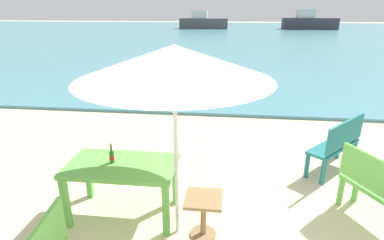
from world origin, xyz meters
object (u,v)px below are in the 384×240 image
(bench_teal_center, at_px, (338,142))
(beer_bottle_amber, at_px, (112,156))
(picnic_table_green, at_px, (122,171))
(boat_fishing_trawler, at_px, (309,22))
(patio_umbrella, at_px, (174,63))
(side_table_wood, at_px, (203,211))
(swimmer_person, at_px, (219,70))
(boat_ferry, at_px, (203,22))
(bench_green_left, at_px, (384,191))

(bench_teal_center, bearing_deg, beer_bottle_amber, -155.12)
(picnic_table_green, bearing_deg, bench_teal_center, 26.08)
(beer_bottle_amber, xyz_separation_m, boat_fishing_trawler, (10.87, 37.69, 0.07))
(patio_umbrella, bearing_deg, picnic_table_green, 160.36)
(side_table_wood, bearing_deg, bench_teal_center, 41.67)
(patio_umbrella, height_order, boat_fishing_trawler, boat_fishing_trawler)
(bench_teal_center, bearing_deg, patio_umbrella, -142.90)
(patio_umbrella, bearing_deg, side_table_wood, -5.58)
(beer_bottle_amber, height_order, side_table_wood, beer_bottle_amber)
(picnic_table_green, relative_size, swimmer_person, 3.41)
(swimmer_person, xyz_separation_m, boat_ferry, (-3.05, 28.12, 0.62))
(side_table_wood, xyz_separation_m, swimmer_person, (-0.15, 9.65, -0.11))
(side_table_wood, bearing_deg, beer_bottle_amber, 164.99)
(bench_teal_center, bearing_deg, boat_ferry, 98.39)
(boat_fishing_trawler, bearing_deg, boat_ferry, -178.92)
(beer_bottle_amber, relative_size, bench_green_left, 0.21)
(patio_umbrella, relative_size, bench_green_left, 1.86)
(beer_bottle_amber, xyz_separation_m, side_table_wood, (1.22, -0.33, -0.50))
(boat_ferry, bearing_deg, picnic_table_green, -86.77)
(boat_ferry, bearing_deg, bench_teal_center, -81.61)
(beer_bottle_amber, height_order, boat_fishing_trawler, boat_fishing_trawler)
(bench_green_left, bearing_deg, boat_fishing_trawler, 78.77)
(bench_green_left, xyz_separation_m, boat_fishing_trawler, (7.47, 37.61, 0.38))
(bench_teal_center, height_order, swimmer_person, bench_teal_center)
(boat_ferry, bearing_deg, bench_green_left, -81.80)
(beer_bottle_amber, bearing_deg, bench_green_left, 1.34)
(picnic_table_green, xyz_separation_m, bench_teal_center, (3.18, 1.56, -0.11))
(patio_umbrella, relative_size, swimmer_person, 5.61)
(side_table_wood, relative_size, boat_ferry, 0.09)
(picnic_table_green, xyz_separation_m, boat_ferry, (-2.11, 37.47, 0.21))
(picnic_table_green, bearing_deg, beer_bottle_amber, 169.96)
(beer_bottle_amber, distance_m, boat_ferry, 37.50)
(beer_bottle_amber, relative_size, swimmer_person, 0.65)
(bench_green_left, bearing_deg, beer_bottle_amber, -178.66)
(boat_fishing_trawler, bearing_deg, bench_teal_center, -101.81)
(patio_umbrella, xyz_separation_m, swimmer_person, (0.18, 9.62, -1.88))
(boat_ferry, bearing_deg, patio_umbrella, -85.64)
(picnic_table_green, xyz_separation_m, beer_bottle_amber, (-0.13, 0.02, 0.20))
(side_table_wood, relative_size, boat_fishing_trawler, 0.08)
(side_table_wood, bearing_deg, boat_fishing_trawler, 75.76)
(swimmer_person, bearing_deg, bench_teal_center, -73.93)
(patio_umbrella, bearing_deg, swimmer_person, 88.96)
(bench_green_left, relative_size, boat_ferry, 0.21)
(boat_ferry, bearing_deg, beer_bottle_amber, -86.97)
(picnic_table_green, height_order, beer_bottle_amber, beer_bottle_amber)
(picnic_table_green, bearing_deg, side_table_wood, -15.59)
(picnic_table_green, relative_size, side_table_wood, 2.59)
(picnic_table_green, relative_size, bench_green_left, 1.13)
(beer_bottle_amber, distance_m, swimmer_person, 9.41)
(patio_umbrella, distance_m, boat_ferry, 37.87)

